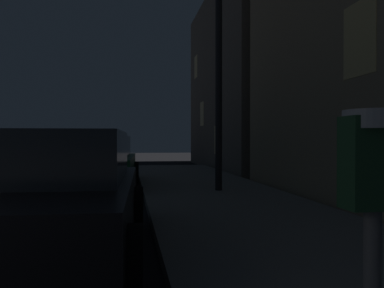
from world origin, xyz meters
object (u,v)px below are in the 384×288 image
Objects in this scene: car_green at (98,163)px; street_lamp at (219,36)px; car_black at (54,196)px; parking_meter at (373,205)px.

street_lamp reaches higher than car_green.
street_lamp reaches higher than car_black.
car_green is at bearing 90.03° from car_black.
parking_meter is 9.85m from car_green.
car_black and car_green have the same top height.
car_black is at bearing -89.97° from car_green.
street_lamp is (1.31, 7.92, 2.63)m from parking_meter.
parking_meter is 0.24× the size of street_lamp.
street_lamp is (2.90, -1.80, 3.03)m from car_green.
car_green is 4.57m from street_lamp.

